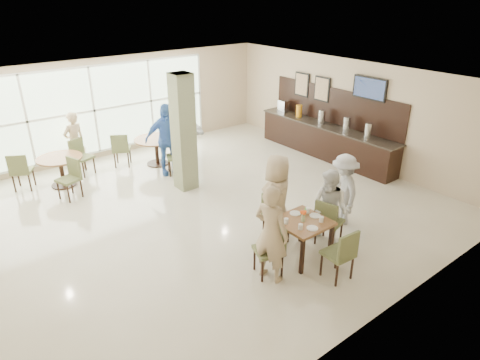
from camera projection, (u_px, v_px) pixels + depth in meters
ground at (200, 210)px, 9.55m from camera, size 10.00×10.00×0.00m
room_shell at (197, 137)px, 8.84m from camera, size 10.00×10.00×10.00m
window_bank at (94, 110)px, 11.87m from camera, size 7.00×0.04×7.00m
column at (184, 133)px, 10.05m from camera, size 0.45×0.45×2.80m
main_table at (303, 226)px, 7.64m from camera, size 0.87×0.87×0.75m
round_table_left at (60, 164)px, 10.49m from camera, size 1.08×1.08×0.75m
round_table_right at (156, 144)px, 11.76m from camera, size 1.18×1.18×0.75m
chairs_main_table at (303, 235)px, 7.69m from camera, size 2.12×2.05×0.95m
chairs_table_left at (58, 169)px, 10.46m from camera, size 2.07×1.80×0.95m
chairs_table_right at (156, 148)px, 11.77m from camera, size 2.04×2.02×0.95m
tabletop_clutter at (305, 218)px, 7.58m from camera, size 0.74×0.76×0.21m
buffet_counter at (326, 138)px, 12.33m from camera, size 0.64×4.70×1.95m
wall_tv at (370, 88)px, 11.01m from camera, size 0.06×1.00×0.58m
framed_art_a at (322, 89)px, 12.29m from camera, size 0.05×0.55×0.70m
framed_art_b at (302, 84)px, 12.86m from camera, size 0.05×0.55×0.70m
teen_left at (271, 234)px, 6.98m from camera, size 0.56×0.72×1.74m
teen_far at (277, 198)px, 8.14m from camera, size 0.96×0.74×1.74m
teen_right at (329, 209)px, 8.00m from camera, size 0.68×0.82×1.51m
teen_standing at (343, 190)px, 8.72m from camera, size 0.97×1.14×1.53m
adult_a at (167, 139)px, 11.03m from camera, size 1.24×0.93×1.89m
adult_b at (186, 130)px, 12.23m from camera, size 1.09×1.59×1.58m
adult_standing at (75, 142)px, 11.26m from camera, size 0.67×0.53×1.62m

